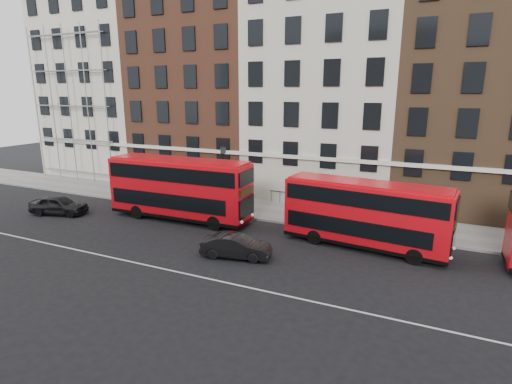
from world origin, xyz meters
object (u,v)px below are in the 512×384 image
at_px(car_front, 236,246).
at_px(car_rear, 59,205).
at_px(bus_c, 365,213).
at_px(bus_b, 179,187).

bearing_deg(car_front, car_rear, 72.72).
relative_size(bus_c, car_rear, 2.29).
height_order(bus_c, car_rear, bus_c).
bearing_deg(car_rear, bus_b, -89.57).
xyz_separation_m(bus_b, bus_c, (13.63, 0.00, -0.25)).
xyz_separation_m(bus_c, car_rear, (-23.11, -2.92, -1.48)).
bearing_deg(bus_c, bus_b, -173.45).
bearing_deg(bus_c, car_rear, -166.27).
distance_m(bus_b, bus_c, 13.64).
relative_size(car_rear, car_front, 1.08).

